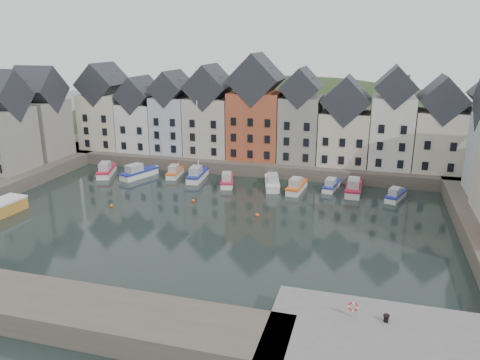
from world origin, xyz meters
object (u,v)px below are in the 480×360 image
at_px(boat_a, 106,171).
at_px(mooring_bollard, 386,318).
at_px(boat_d, 197,175).
at_px(life_ring_post, 353,307).

distance_m(boat_a, mooring_bollard, 56.28).
bearing_deg(boat_d, life_ring_post, -59.20).
bearing_deg(boat_a, life_ring_post, -58.62).
bearing_deg(mooring_bollard, boat_a, 142.05).
bearing_deg(boat_a, boat_d, -12.73).
xyz_separation_m(mooring_bollard, life_ring_post, (-2.41, -0.08, 0.55)).
relative_size(mooring_bollard, life_ring_post, 0.43).
height_order(boat_a, mooring_bollard, mooring_bollard).
bearing_deg(boat_d, boat_a, -178.78).
distance_m(boat_a, boat_d, 15.70).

